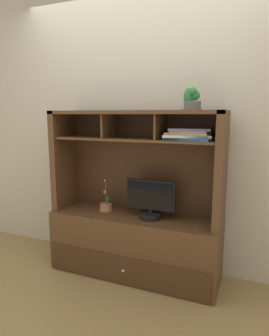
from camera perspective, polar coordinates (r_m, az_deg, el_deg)
The scene contains 7 objects.
floor_plane at distance 2.94m, azimuth -0.00°, elevation -19.34°, with size 6.00×6.00×0.02m, color olive.
back_wall at distance 2.80m, azimuth 2.11°, elevation 9.42°, with size 6.00×0.02×2.80m, color beige.
media_console at distance 2.75m, azimuth 0.06°, elevation -11.12°, with size 1.51×0.50×1.47m.
tv_monitor at distance 2.58m, azimuth 3.06°, elevation -6.45°, with size 0.44×0.19×0.34m.
potted_orchid at distance 2.83m, azimuth -5.42°, elevation -7.26°, with size 0.13×0.13×0.30m.
magazine_stack_left at distance 2.40m, azimuth 10.34°, elevation 6.31°, with size 0.41×0.28×0.09m.
potted_succulent at distance 2.38m, azimuth 10.84°, elevation 12.46°, with size 0.15×0.15×0.17m.
Camera 1 is at (0.98, -2.36, 1.44)m, focal length 32.07 mm.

